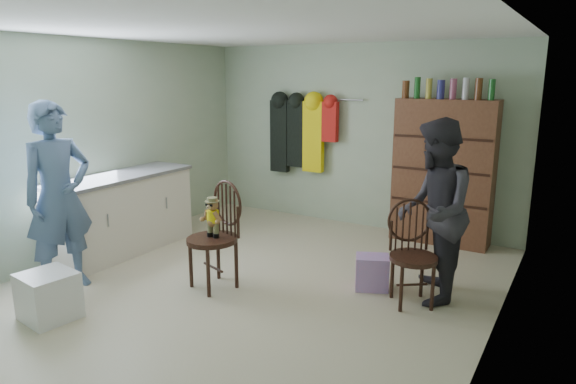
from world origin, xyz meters
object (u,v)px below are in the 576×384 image
Objects in this scene: chair_far at (412,249)px; dresser at (443,171)px; counter at (121,213)px; chair_front at (217,228)px.

dresser reaches higher than chair_far.
chair_far is at bearing 6.25° from counter.
counter is at bearing 151.39° from chair_far.
chair_far is at bearing 37.30° from chair_front.
dresser is at bearing 61.80° from chair_far.
chair_front is 1.89m from chair_far.
chair_far is (1.78, 0.63, -0.09)m from chair_front.
counter is at bearing -170.92° from chair_front.
chair_front is at bearing -121.30° from dresser.
dresser is (3.20, 2.30, 0.44)m from counter.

